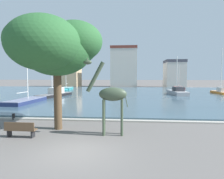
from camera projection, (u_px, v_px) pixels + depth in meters
The scene contains 16 objects.
ground_plane at pixel (75, 152), 9.42m from camera, with size 300.00×300.00×0.00m, color #605B59.
harbor_water at pixel (116, 94), 37.00m from camera, with size 89.62×42.10×0.24m, color #3D5666.
quay_edge_coping at pixel (97, 120), 15.85m from camera, with size 89.62×0.50×0.12m, color #ADA89E.
giraffe_statue at pixel (111, 96), 12.00m from camera, with size 2.68×0.72×4.68m.
sailboat_red at pixel (178, 88), 49.75m from camera, with size 2.00×6.45×6.47m.
sailboat_grey at pixel (176, 92), 35.50m from camera, with size 2.63×7.15×7.00m.
sailboat_teal at pixel (66, 89), 46.97m from camera, with size 2.91×6.86×7.12m.
sailboat_orange at pixel (221, 92), 37.38m from camera, with size 2.12×6.15×8.66m.
sailboat_black at pixel (52, 95), 31.27m from camera, with size 3.84×8.76×6.25m.
sailboat_navy at pixel (29, 101), 25.16m from camera, with size 2.52×7.63×7.77m.
shade_tree at pixel (55, 45), 13.14m from camera, with size 6.63×7.43×7.41m.
mooring_bollard at pixel (14, 116), 16.32m from camera, with size 0.24×0.24×0.50m, color #232326.
park_bench at pixel (20, 129), 11.58m from camera, with size 1.80×0.44×0.92m.
townhouse_tall_gabled at pixel (70, 72), 62.53m from camera, with size 6.11×6.67×9.41m.
townhouse_wide_warehouse at pixel (124, 67), 61.77m from camera, with size 7.93×7.83×12.27m.
townhouse_narrow_midrow at pixel (174, 74), 59.52m from camera, with size 5.58×7.26×8.12m.
Camera 1 is at (2.58, -8.99, 3.60)m, focal length 32.09 mm.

